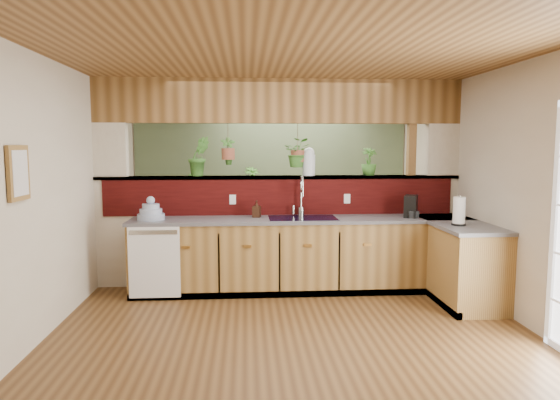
{
  "coord_description": "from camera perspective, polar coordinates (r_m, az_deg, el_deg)",
  "views": [
    {
      "loc": [
        -0.43,
        -4.97,
        1.77
      ],
      "look_at": [
        -0.04,
        0.7,
        1.15
      ],
      "focal_mm": 32.0,
      "sensor_mm": 36.0,
      "label": 1
    }
  ],
  "objects": [
    {
      "name": "shelf_plant_b",
      "position": [
        8.24,
        -3.3,
        2.22
      ],
      "size": [
        0.32,
        0.32,
        0.45
      ],
      "primitive_type": "imported",
      "rotation": [
        0.0,
        0.0,
        0.31
      ],
      "color": "#356A24",
      "rests_on": "shelving_console"
    },
    {
      "name": "hanging_plant_a",
      "position": [
        6.33,
        -5.96,
        6.61
      ],
      "size": [
        0.2,
        0.17,
        0.47
      ],
      "color": "brown",
      "rests_on": "header_beam"
    },
    {
      "name": "dishwasher",
      "position": [
        5.88,
        -14.18,
        -6.88
      ],
      "size": [
        0.58,
        0.03,
        0.82
      ],
      "color": "white",
      "rests_on": "ground"
    },
    {
      "name": "header_beam",
      "position": [
        6.36,
        -0.01,
        11.23
      ],
      "size": [
        4.6,
        0.15,
        0.55
      ],
      "primitive_type": "cube",
      "color": "brown",
      "rests_on": "ground"
    },
    {
      "name": "ground",
      "position": [
        5.3,
        1.02,
        -13.3
      ],
      "size": [
        4.6,
        7.0,
        0.01
      ],
      "primitive_type": "cube",
      "color": "#55371A",
      "rests_on": "ground"
    },
    {
      "name": "wall_right",
      "position": [
        5.69,
        24.77,
        0.91
      ],
      "size": [
        0.02,
        7.0,
        2.6
      ],
      "primitive_type": "cube",
      "color": "beige",
      "rests_on": "ground"
    },
    {
      "name": "faucet",
      "position": [
        6.17,
        2.44,
        0.67
      ],
      "size": [
        0.22,
        0.22,
        0.51
      ],
      "color": "#B7B7B2",
      "rests_on": "countertop"
    },
    {
      "name": "coffee_maker",
      "position": [
        6.29,
        14.75,
        -0.81
      ],
      "size": [
        0.14,
        0.24,
        0.27
      ],
      "rotation": [
        0.0,
        0.0,
        -0.44
      ],
      "color": "black",
      "rests_on": "countertop"
    },
    {
      "name": "pass_through_ledge",
      "position": [
        6.35,
        -0.01,
        2.61
      ],
      "size": [
        4.6,
        0.21,
        0.04
      ],
      "primitive_type": "cube",
      "color": "brown",
      "rests_on": "ground"
    },
    {
      "name": "floor_plant",
      "position": [
        7.41,
        8.07,
        -4.99
      ],
      "size": [
        0.63,
        0.55,
        0.67
      ],
      "primitive_type": "imported",
      "rotation": [
        0.0,
        0.0,
        0.05
      ],
      "color": "#356A24",
      "rests_on": "ground"
    },
    {
      "name": "sage_backwall",
      "position": [
        8.48,
        -0.99,
        3.04
      ],
      "size": [
        4.55,
        0.02,
        2.55
      ],
      "primitive_type": "cube",
      "color": "#526545",
      "rests_on": "ground"
    },
    {
      "name": "soap_dispenser",
      "position": [
        6.09,
        -2.69,
        -1.02
      ],
      "size": [
        0.11,
        0.12,
        0.21
      ],
      "primitive_type": "imported",
      "rotation": [
        0.0,
        0.0,
        -0.28
      ],
      "color": "#3B2115",
      "rests_on": "countertop"
    },
    {
      "name": "wall_front",
      "position": [
        1.61,
        12.09,
        -10.94
      ],
      "size": [
        4.6,
        0.02,
        2.6
      ],
      "primitive_type": "cube",
      "color": "beige",
      "rests_on": "ground"
    },
    {
      "name": "wall_back",
      "position": [
        8.5,
        -1.0,
        3.05
      ],
      "size": [
        4.6,
        0.02,
        2.6
      ],
      "primitive_type": "cube",
      "color": "beige",
      "rests_on": "ground"
    },
    {
      "name": "ledge_plant_right",
      "position": [
        6.52,
        10.13,
        4.35
      ],
      "size": [
        0.22,
        0.22,
        0.36
      ],
      "primitive_type": "imported",
      "rotation": [
        0.0,
        0.0,
        0.12
      ],
      "color": "#356A24",
      "rests_on": "pass_through_ledge"
    },
    {
      "name": "dish_stack",
      "position": [
        6.07,
        -14.54,
        -1.39
      ],
      "size": [
        0.32,
        0.32,
        0.28
      ],
      "color": "#95A3C0",
      "rests_on": "countertop"
    },
    {
      "name": "shelving_console",
      "position": [
        8.33,
        -6.26,
        -2.59
      ],
      "size": [
        1.46,
        0.67,
        0.94
      ],
      "primitive_type": "cube",
      "rotation": [
        0.0,
        0.0,
        0.22
      ],
      "color": "black",
      "rests_on": "ground"
    },
    {
      "name": "paper_towel",
      "position": [
        5.81,
        19.79,
        -1.25
      ],
      "size": [
        0.16,
        0.16,
        0.33
      ],
      "color": "black",
      "rests_on": "countertop"
    },
    {
      "name": "hanging_plant_b",
      "position": [
        6.36,
        2.04,
        6.85
      ],
      "size": [
        0.39,
        0.35,
        0.48
      ],
      "color": "brown",
      "rests_on": "header_beam"
    },
    {
      "name": "wall_left",
      "position": [
        5.33,
        -24.4,
        0.61
      ],
      "size": [
        0.02,
        7.0,
        2.6
      ],
      "primitive_type": "cube",
      "color": "beige",
      "rests_on": "ground"
    },
    {
      "name": "framed_print",
      "position": [
        4.57,
        -27.71,
        2.75
      ],
      "size": [
        0.04,
        0.35,
        0.45
      ],
      "color": "brown",
      "rests_on": "wall_left"
    },
    {
      "name": "pass_through_partition",
      "position": [
        6.37,
        0.26,
        1.0
      ],
      "size": [
        4.6,
        0.21,
        2.6
      ],
      "color": "beige",
      "rests_on": "ground"
    },
    {
      "name": "countertop",
      "position": [
        6.12,
        8.19,
        -6.31
      ],
      "size": [
        4.14,
        1.52,
        0.9
      ],
      "color": "brown",
      "rests_on": "ground"
    },
    {
      "name": "navy_sink",
      "position": [
        6.06,
        2.59,
        -2.79
      ],
      "size": [
        0.82,
        0.5,
        0.18
      ],
      "color": "black",
      "rests_on": "countertop"
    },
    {
      "name": "glass_jar",
      "position": [
        6.38,
        3.32,
        4.41
      ],
      "size": [
        0.16,
        0.16,
        0.36
      ],
      "color": "silver",
      "rests_on": "pass_through_ledge"
    },
    {
      "name": "shelf_plant_a",
      "position": [
        8.29,
        -9.71,
        1.93
      ],
      "size": [
        0.23,
        0.18,
        0.38
      ],
      "primitive_type": "imported",
      "rotation": [
        0.0,
        0.0,
        0.22
      ],
      "color": "#356A24",
      "rests_on": "shelving_console"
    },
    {
      "name": "ledge_plant_left",
      "position": [
        6.35,
        -9.24,
        4.94
      ],
      "size": [
        0.33,
        0.3,
        0.49
      ],
      "primitive_type": "imported",
      "rotation": [
        0.0,
        0.0,
        0.37
      ],
      "color": "#356A24",
      "rests_on": "pass_through_ledge"
    },
    {
      "name": "ceiling",
      "position": [
        5.06,
        1.07,
        15.66
      ],
      "size": [
        4.6,
        7.0,
        0.01
      ],
      "primitive_type": "cube",
      "color": "brown",
      "rests_on": "ground"
    }
  ]
}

